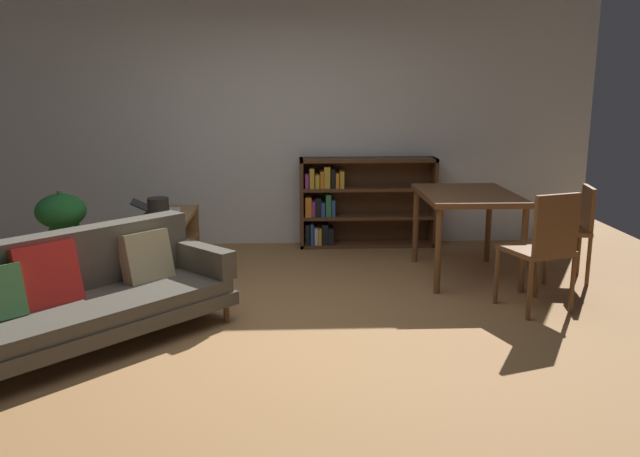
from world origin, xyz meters
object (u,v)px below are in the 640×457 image
Objects in this scene: fabric_couch at (79,293)px; dining_chair_far at (573,227)px; media_console at (167,245)px; potted_floor_plant at (62,223)px; dining_table at (467,202)px; bookshelf at (357,202)px; dining_chair_near at (543,245)px; open_laptop at (158,209)px; desk_speaker at (158,210)px.

fabric_couch is 4.22m from dining_chair_far.
potted_floor_plant is at bearing -164.49° from media_console.
dining_chair_far reaches higher than media_console.
dining_chair_far is (4.58, -0.12, -0.05)m from potted_floor_plant.
media_console is at bearing 175.92° from dining_table.
bookshelf reaches higher than media_console.
dining_chair_near is 1.02m from dining_chair_far.
open_laptop is 2.17m from bookshelf.
dining_chair_far is at bearing 54.57° from dining_chair_near.
potted_floor_plant is at bearing -150.88° from open_laptop.
dining_chair_far reaches higher than desk_speaker.
fabric_couch is 1.58m from potted_floor_plant.
dining_table is 0.97m from dining_chair_far.
bookshelf is at bearing 142.41° from dining_chair_far.
media_console is 5.34× the size of desk_speaker.
bookshelf is (-1.82, 1.40, -0.02)m from dining_chair_far.
dining_table is 1.54m from bookshelf.
dining_chair_near is (3.41, 0.51, 0.18)m from fabric_couch.
dining_chair_far is (0.93, -0.16, -0.20)m from dining_table.
dining_chair_near reaches higher than media_console.
bookshelf reaches higher than dining_chair_far.
dining_table is at bearing 26.09° from fabric_couch.
desk_speaker is (0.09, -0.42, 0.08)m from open_laptop.
dining_table is (2.79, 0.04, 0.04)m from desk_speaker.
open_laptop is at bearing 156.78° from dining_chair_near.
bookshelf is at bearing 118.78° from dining_chair_near.
dining_chair_far is at bearing -5.57° from media_console.
dining_chair_near reaches higher than potted_floor_plant.
bookshelf reaches higher than open_laptop.
dining_chair_far is (0.59, 0.83, -0.05)m from dining_chair_near.
media_console is (0.29, 1.70, -0.09)m from fabric_couch.
fabric_couch is at bearing -95.69° from open_laptop.
dining_chair_near is at bearing -23.22° from open_laptop.
fabric_couch is 3.45m from dining_chair_near.
fabric_couch is 1.52m from desk_speaker.
dining_table reaches higher than fabric_couch.
media_console is at bearing 159.04° from dining_chair_near.
potted_floor_plant reaches higher than media_console.
dining_chair_near is 2.55m from bookshelf.
dining_chair_far reaches higher than potted_floor_plant.
dining_chair_far is at bearing -1.50° from potted_floor_plant.
fabric_couch is 2.35× the size of potted_floor_plant.
fabric_couch is 1.73× the size of media_console.
potted_floor_plant is 4.10m from dining_chair_near.
desk_speaker is 0.22× the size of dining_chair_near.
bookshelf is (-0.89, 1.24, -0.22)m from dining_table.
desk_speaker is at bearing -78.63° from open_laptop.
dining_chair_near is (3.12, -1.19, 0.27)m from media_console.
fabric_couch is 1.78× the size of dining_table.
dining_chair_far is at bearing -1.93° from desk_speaker.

